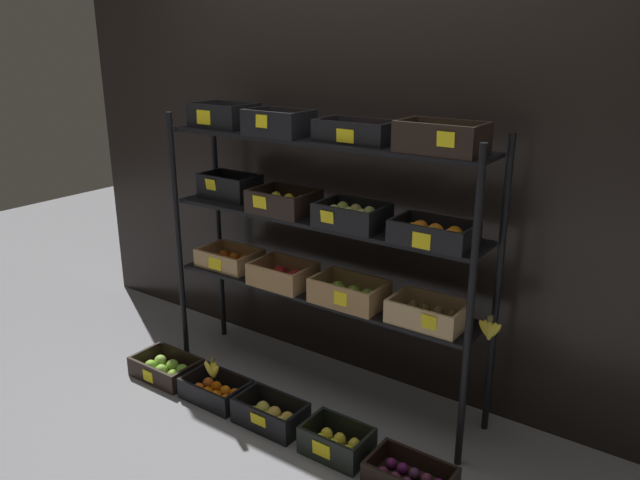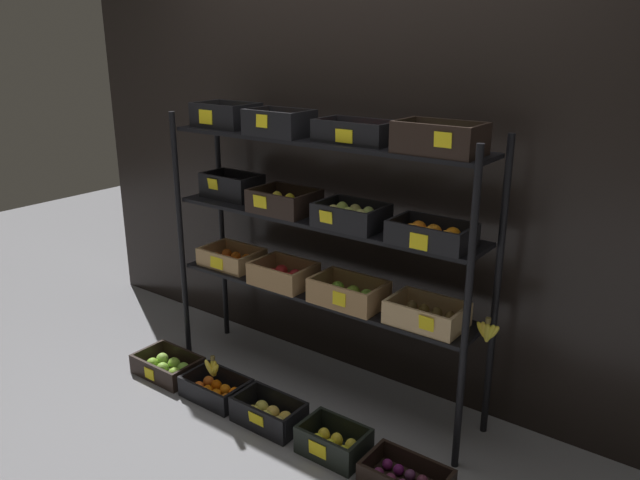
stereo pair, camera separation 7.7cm
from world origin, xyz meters
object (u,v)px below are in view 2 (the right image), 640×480
at_px(display_rack, 322,216).
at_px(banana_bunch_loose, 213,368).
at_px(crate_ground_apple_gold, 269,415).
at_px(crate_ground_tangerine, 216,390).
at_px(crate_ground_plum, 406,479).
at_px(crate_ground_lemon, 334,443).
at_px(crate_ground_apple_green, 168,367).

relative_size(display_rack, banana_bunch_loose, 14.95).
xyz_separation_m(crate_ground_apple_gold, banana_bunch_loose, (-0.40, 0.01, 0.12)).
distance_m(crate_ground_tangerine, crate_ground_plum, 1.16).
relative_size(crate_ground_tangerine, crate_ground_plum, 0.94).
xyz_separation_m(crate_ground_tangerine, crate_ground_plum, (1.16, -0.00, -0.01)).
relative_size(crate_ground_lemon, banana_bunch_loose, 2.46).
xyz_separation_m(display_rack, crate_ground_plum, (0.75, -0.40, -0.95)).
xyz_separation_m(crate_ground_apple_green, banana_bunch_loose, (0.38, -0.00, 0.13)).
height_order(crate_ground_lemon, banana_bunch_loose, banana_bunch_loose).
distance_m(crate_ground_apple_green, crate_ground_plum, 1.56).
bearing_deg(crate_ground_apple_gold, crate_ground_plum, 0.64).
bearing_deg(crate_ground_plum, display_rack, 151.78).
bearing_deg(crate_ground_lemon, crate_ground_apple_green, 179.33).
bearing_deg(crate_ground_plum, crate_ground_apple_green, 179.71).
distance_m(crate_ground_apple_green, crate_ground_lemon, 1.18).
height_order(display_rack, crate_ground_tangerine, display_rack).
xyz_separation_m(crate_ground_plum, banana_bunch_loose, (-1.17, 0.00, 0.13)).
bearing_deg(banana_bunch_loose, crate_ground_plum, -0.16).
relative_size(crate_ground_apple_green, crate_ground_lemon, 1.21).
bearing_deg(crate_ground_apple_gold, crate_ground_apple_green, 178.80).
xyz_separation_m(crate_ground_tangerine, banana_bunch_loose, (-0.01, -0.00, 0.13)).
bearing_deg(crate_ground_tangerine, crate_ground_plum, -0.20).
height_order(display_rack, crate_ground_apple_gold, display_rack).
bearing_deg(crate_ground_plum, banana_bunch_loose, 179.84).
height_order(crate_ground_plum, banana_bunch_loose, banana_bunch_loose).
xyz_separation_m(crate_ground_tangerine, crate_ground_apple_gold, (0.39, -0.01, 0.01)).
relative_size(crate_ground_lemon, crate_ground_plum, 0.84).
distance_m(crate_ground_apple_gold, banana_bunch_loose, 0.42).
distance_m(display_rack, crate_ground_plum, 1.28).
xyz_separation_m(crate_ground_apple_green, crate_ground_plum, (1.56, -0.01, -0.01)).
xyz_separation_m(crate_ground_apple_gold, crate_ground_lemon, (0.39, 0.00, 0.00)).
bearing_deg(banana_bunch_loose, crate_ground_tangerine, 2.67).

